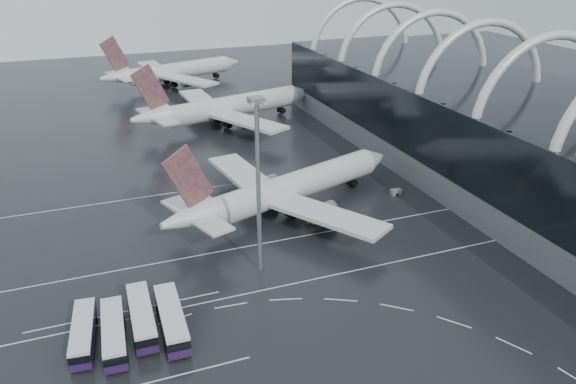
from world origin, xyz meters
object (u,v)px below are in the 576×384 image
object	(u,v)px
airliner_main	(285,190)
bus_row_near_c	(142,316)
gse_cart_belly_e	(280,186)
floodlight_mast	(258,167)
gse_cart_belly_a	(345,216)
gse_cart_belly_d	(396,192)
bus_row_near_d	(171,319)
gse_cart_belly_c	(312,218)
airliner_gate_b	(225,108)
bus_row_near_a	(83,333)
airliner_gate_c	(172,72)
bus_row_near_b	(114,333)

from	to	relation	value
airliner_main	bus_row_near_c	world-z (taller)	airliner_main
bus_row_near_c	gse_cart_belly_e	xyz separation A→B (m)	(34.65, 38.44, -1.19)
floodlight_mast	gse_cart_belly_e	bearing A→B (deg)	64.31
bus_row_near_c	gse_cart_belly_a	xyz separation A→B (m)	(41.50, 20.20, -1.21)
bus_row_near_c	gse_cart_belly_d	bearing A→B (deg)	-63.48
bus_row_near_d	gse_cart_belly_c	bearing A→B (deg)	-51.37
airliner_gate_b	bus_row_near_d	size ratio (longest dim) A/B	4.27
bus_row_near_a	gse_cart_belly_d	world-z (taller)	bus_row_near_a
floodlight_mast	gse_cart_belly_d	bearing A→B (deg)	26.37
airliner_gate_b	airliner_gate_c	size ratio (longest dim) A/B	1.05
bus_row_near_c	gse_cart_belly_c	bearing A→B (deg)	-57.08
bus_row_near_b	bus_row_near_d	xyz separation A→B (m)	(7.79, 0.14, 0.09)
airliner_gate_c	gse_cart_belly_a	size ratio (longest dim) A/B	25.87
airliner_gate_b	gse_cart_belly_e	size ratio (longest dim) A/B	26.49
airliner_main	airliner_gate_b	world-z (taller)	airliner_gate_b
bus_row_near_b	gse_cart_belly_a	size ratio (longest dim) A/B	6.07
gse_cart_belly_a	gse_cart_belly_d	bearing A→B (deg)	22.74
bus_row_near_b	gse_cart_belly_e	bearing A→B (deg)	-40.55
bus_row_near_d	bus_row_near_a	bearing A→B (deg)	84.45
bus_row_near_b	floodlight_mast	xyz separation A→B (m)	(24.25, 10.73, 16.56)
floodlight_mast	gse_cart_belly_c	xyz separation A→B (m)	(14.83, 13.00, -17.68)
airliner_main	bus_row_near_a	xyz separation A→B (m)	(-39.53, -27.84, -3.14)
bus_row_near_c	gse_cart_belly_d	world-z (taller)	bus_row_near_c
gse_cart_belly_a	gse_cart_belly_e	world-z (taller)	gse_cart_belly_e
airliner_gate_c	gse_cart_belly_c	world-z (taller)	airliner_gate_c
airliner_main	bus_row_near_a	world-z (taller)	airliner_main
gse_cart_belly_e	bus_row_near_b	bearing A→B (deg)	-133.54
airliner_main	bus_row_near_c	distance (m)	41.88
gse_cart_belly_c	gse_cart_belly_d	size ratio (longest dim) A/B	1.03
airliner_gate_b	gse_cart_belly_c	bearing A→B (deg)	-105.50
airliner_main	bus_row_near_c	bearing A→B (deg)	-158.89
bus_row_near_a	bus_row_near_b	distance (m)	4.16
gse_cart_belly_a	gse_cart_belly_e	size ratio (longest dim) A/B	0.97
bus_row_near_b	bus_row_near_c	size ratio (longest dim) A/B	0.98
bus_row_near_b	gse_cart_belly_e	distance (m)	56.12
gse_cart_belly_a	gse_cart_belly_e	xyz separation A→B (m)	(-6.85, 18.24, 0.02)
bus_row_near_b	gse_cart_belly_c	bearing A→B (deg)	-55.74
airliner_gate_b	gse_cart_belly_a	xyz separation A→B (m)	(5.70, -67.65, -4.57)
gse_cart_belly_c	gse_cart_belly_d	xyz separation A→B (m)	(21.71, 5.11, -0.02)
gse_cart_belly_c	bus_row_near_a	bearing A→B (deg)	-152.73
bus_row_near_c	airliner_gate_c	bearing A→B (deg)	-10.52
airliner_gate_c	bus_row_near_a	xyz separation A→B (m)	(-38.04, -143.44, -3.41)
airliner_gate_b	bus_row_near_b	bearing A→B (deg)	-128.71
gse_cart_belly_a	gse_cart_belly_e	bearing A→B (deg)	110.59
bus_row_near_b	floodlight_mast	world-z (taller)	floodlight_mast
bus_row_near_a	gse_cart_belly_e	distance (m)	57.73
airliner_main	gse_cart_belly_c	bearing A→B (deg)	-78.95
bus_row_near_b	gse_cart_belly_d	xyz separation A→B (m)	(60.79, 28.84, -1.14)
airliner_gate_b	gse_cart_belly_d	world-z (taller)	airliner_gate_b
bus_row_near_a	bus_row_near_c	world-z (taller)	bus_row_near_c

